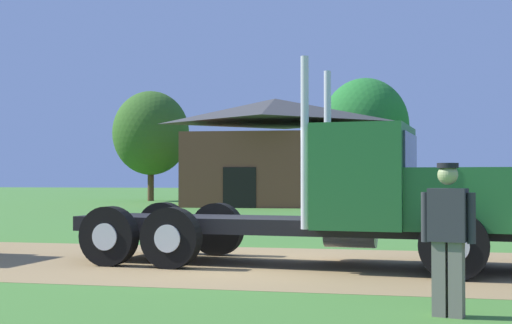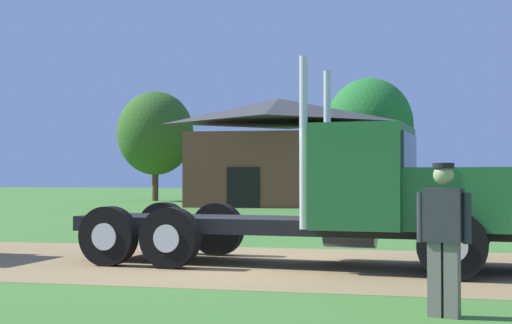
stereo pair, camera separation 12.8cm
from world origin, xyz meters
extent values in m
plane|color=#437A2F|center=(0.00, 0.00, 0.00)|extent=(200.00, 200.00, 0.00)
cube|color=#967A4D|center=(0.00, 0.00, 0.00)|extent=(120.00, 6.37, 0.01)
cube|color=black|center=(0.86, 0.00, 0.74)|extent=(8.25, 2.30, 0.28)
cube|color=#23662D|center=(4.01, -0.29, 1.27)|extent=(1.99, 2.20, 1.06)
cube|color=#23662D|center=(2.34, -0.14, 1.65)|extent=(1.77, 2.46, 1.82)
cube|color=#2D3D4C|center=(3.13, -0.21, 2.01)|extent=(0.22, 1.93, 0.80)
cylinder|color=silver|center=(1.53, 0.86, 2.23)|extent=(0.14, 0.14, 2.99)
cylinder|color=silver|center=(1.36, -0.97, 2.23)|extent=(0.14, 0.14, 2.99)
cylinder|color=silver|center=(1.97, 0.92, 0.52)|extent=(1.04, 0.61, 0.52)
cylinder|color=black|center=(4.03, 0.87, 0.55)|extent=(1.12, 0.40, 1.10)
cylinder|color=silver|center=(4.04, 1.03, 0.55)|extent=(0.50, 0.09, 0.50)
cylinder|color=black|center=(3.81, -1.44, 0.55)|extent=(1.12, 0.40, 1.10)
cylinder|color=silver|center=(3.80, -1.60, 0.55)|extent=(0.50, 0.09, 0.50)
cylinder|color=black|center=(-2.09, 1.45, 0.55)|extent=(1.12, 0.40, 1.10)
cylinder|color=silver|center=(-2.07, 1.61, 0.55)|extent=(0.50, 0.09, 0.50)
cylinder|color=black|center=(-2.30, -0.87, 0.55)|extent=(1.12, 0.40, 1.10)
cylinder|color=silver|center=(-2.32, -1.03, 0.55)|extent=(0.50, 0.09, 0.50)
cylinder|color=black|center=(-0.84, 1.33, 0.55)|extent=(1.12, 0.40, 1.10)
cylinder|color=silver|center=(-0.83, 1.49, 0.55)|extent=(0.50, 0.09, 0.50)
cylinder|color=black|center=(-1.06, -0.98, 0.55)|extent=(1.12, 0.40, 1.10)
cylinder|color=silver|center=(-1.07, -1.14, 0.55)|extent=(0.50, 0.09, 0.50)
cube|color=#2D2D33|center=(3.60, -4.57, 1.19)|extent=(0.49, 0.36, 0.62)
sphere|color=#9BA569|center=(3.60, -4.57, 1.66)|extent=(0.24, 0.24, 0.24)
cylinder|color=black|center=(3.60, -4.57, 1.77)|extent=(0.25, 0.25, 0.06)
cube|color=slate|center=(3.70, -4.60, 0.44)|extent=(0.20, 0.21, 0.88)
cube|color=slate|center=(3.51, -4.55, 0.44)|extent=(0.20, 0.21, 0.88)
cylinder|color=#2D2D33|center=(3.86, -4.64, 1.16)|extent=(0.10, 0.10, 0.59)
cylinder|color=#2D2D33|center=(3.35, -4.51, 1.16)|extent=(0.10, 0.10, 0.59)
cube|color=brown|center=(-4.95, 28.64, 2.08)|extent=(10.17, 8.37, 4.16)
pyramid|color=#3B3B3B|center=(-4.95, 28.64, 5.58)|extent=(10.68, 8.78, 1.42)
cube|color=black|center=(-6.12, 24.67, 1.10)|extent=(1.80, 0.19, 2.20)
cylinder|color=#513823|center=(-15.09, 35.01, 1.32)|extent=(0.44, 0.44, 2.63)
ellipsoid|color=#325C1F|center=(-15.09, 35.01, 4.78)|extent=(5.37, 5.37, 5.90)
cylinder|color=#513823|center=(0.03, 32.61, 1.35)|extent=(0.44, 0.44, 2.70)
ellipsoid|color=#24722A|center=(0.03, 32.61, 4.88)|extent=(5.45, 5.45, 5.99)
camera|label=1|loc=(3.27, -13.42, 1.62)|focal=51.25mm
camera|label=2|loc=(3.39, -13.39, 1.62)|focal=51.25mm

